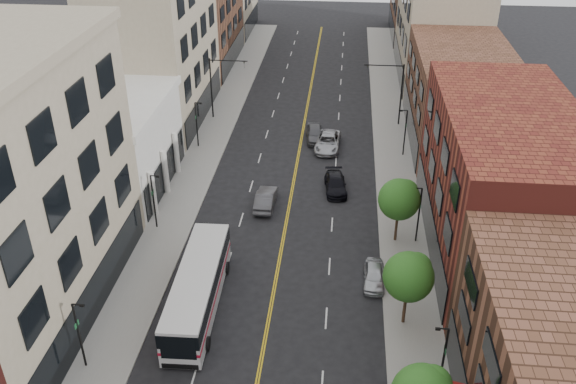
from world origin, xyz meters
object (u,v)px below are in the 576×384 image
(car_parked_far, at_px, (374,276))
(city_bus, at_px, (198,287))
(car_lane_behind, at_px, (266,199))
(car_lane_c, at_px, (315,134))
(car_lane_a, at_px, (336,184))
(car_lane_b, at_px, (328,142))

(car_parked_far, bearing_deg, city_bus, -160.53)
(car_lane_behind, bearing_deg, car_parked_far, 133.79)
(city_bus, relative_size, car_lane_c, 2.64)
(car_lane_a, bearing_deg, car_lane_c, 96.72)
(car_lane_b, relative_size, car_lane_c, 1.20)
(car_lane_a, relative_size, car_lane_c, 1.02)
(car_parked_far, relative_size, car_lane_a, 0.82)
(car_lane_behind, bearing_deg, city_bus, 79.07)
(car_parked_far, relative_size, car_lane_b, 0.70)
(car_parked_far, xyz_separation_m, car_lane_b, (-4.38, 22.76, 0.11))
(city_bus, height_order, car_lane_behind, city_bus)
(city_bus, height_order, car_lane_c, city_bus)
(city_bus, relative_size, car_parked_far, 3.13)
(car_lane_b, bearing_deg, car_lane_a, -79.94)
(car_parked_far, distance_m, car_lane_a, 14.08)
(car_lane_a, relative_size, car_lane_b, 0.85)
(city_bus, distance_m, car_lane_a, 19.98)
(car_parked_far, height_order, car_lane_behind, car_lane_behind)
(car_lane_b, xyz_separation_m, car_lane_c, (-1.52, 1.95, 0.01))
(car_parked_far, height_order, car_lane_b, car_lane_b)
(car_lane_b, bearing_deg, car_lane_behind, -109.10)
(city_bus, bearing_deg, car_lane_behind, 76.77)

